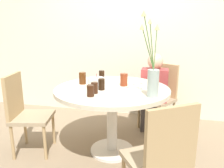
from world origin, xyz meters
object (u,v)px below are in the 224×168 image
object	(u,v)px
drink_glass_4	(83,78)
chair_near_front	(161,156)
drink_glass_3	(101,84)
birthday_cake	(97,82)
chair_far_back	(160,93)
flower_vase	(153,76)
drink_glass_5	(124,80)
person_guest	(154,95)
side_plate	(146,87)
drink_glass_1	(94,88)
drink_glass_0	(90,91)
drink_glass_2	(102,75)
chair_right_flank	(25,110)

from	to	relation	value
drink_glass_4	chair_near_front	bearing A→B (deg)	-44.04
drink_glass_3	birthday_cake	bearing A→B (deg)	123.45
chair_far_back	chair_near_front	bearing A→B (deg)	-57.04
chair_far_back	flower_vase	distance (m)	1.12
chair_near_front	flower_vase	bearing A→B (deg)	-113.31
drink_glass_3	drink_glass_5	world-z (taller)	drink_glass_5
person_guest	side_plate	bearing A→B (deg)	-96.07
chair_far_back	drink_glass_3	distance (m)	1.13
chair_near_front	drink_glass_1	distance (m)	0.90
birthday_cake	drink_glass_3	bearing A→B (deg)	-56.55
drink_glass_0	side_plate	bearing A→B (deg)	43.67
side_plate	drink_glass_3	size ratio (longest dim) A/B	1.70
chair_near_front	side_plate	distance (m)	0.94
drink_glass_0	drink_glass_3	world-z (taller)	drink_glass_3
drink_glass_0	person_guest	distance (m)	1.19
chair_far_back	drink_glass_4	distance (m)	1.17
side_plate	chair_far_back	bearing A→B (deg)	78.45
drink_glass_5	chair_near_front	bearing A→B (deg)	-64.31
birthday_cake	drink_glass_4	distance (m)	0.18
drink_glass_2	chair_far_back	bearing A→B (deg)	31.10
chair_far_back	drink_glass_4	size ratio (longest dim) A/B	6.69
drink_glass_1	drink_glass_2	xyz separation A→B (m)	(-0.11, 0.62, -0.00)
chair_near_front	drink_glass_4	size ratio (longest dim) A/B	6.69
drink_glass_1	drink_glass_4	world-z (taller)	drink_glass_4
side_plate	drink_glass_2	world-z (taller)	drink_glass_2
person_guest	birthday_cake	bearing A→B (deg)	-133.67
side_plate	drink_glass_2	bearing A→B (deg)	154.63
side_plate	person_guest	bearing A→B (deg)	83.93
flower_vase	drink_glass_5	size ratio (longest dim) A/B	5.57
chair_far_back	drink_glass_5	bearing A→B (deg)	-87.76
drink_glass_0	drink_glass_2	world-z (taller)	drink_glass_2
chair_right_flank	birthday_cake	xyz separation A→B (m)	(0.74, 0.26, 0.29)
chair_far_back	side_plate	xyz separation A→B (m)	(-0.14, -0.71, 0.26)
drink_glass_1	drink_glass_4	size ratio (longest dim) A/B	0.81
drink_glass_2	birthday_cake	bearing A→B (deg)	-83.64
chair_right_flank	birthday_cake	distance (m)	0.84
drink_glass_2	drink_glass_5	xyz separation A→B (m)	(0.33, -0.26, 0.01)
drink_glass_5	person_guest	size ratio (longest dim) A/B	0.13
chair_right_flank	drink_glass_5	world-z (taller)	chair_right_flank
person_guest	chair_far_back	bearing A→B (deg)	58.52
chair_far_back	drink_glass_5	size ratio (longest dim) A/B	6.56
drink_glass_3	drink_glass_4	bearing A→B (deg)	145.51
chair_far_back	drink_glass_4	world-z (taller)	chair_far_back
side_plate	chair_near_front	bearing A→B (deg)	-78.22
drink_glass_5	person_guest	distance (m)	0.72
birthday_cake	chair_far_back	bearing A→B (deg)	48.23
chair_near_front	drink_glass_0	size ratio (longest dim) A/B	8.39
chair_right_flank	person_guest	bearing A→B (deg)	-69.51
drink_glass_2	drink_glass_3	bearing A→B (deg)	-74.11
drink_glass_3	person_guest	bearing A→B (deg)	57.41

